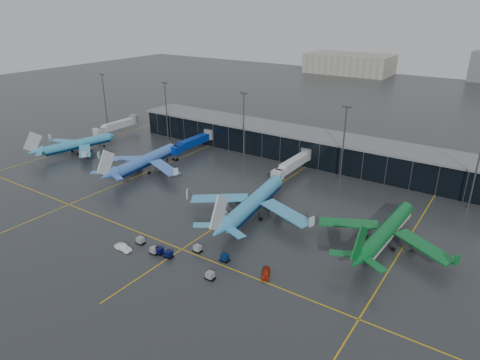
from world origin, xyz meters
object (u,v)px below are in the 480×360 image
Objects in this scene: service_van_red at (266,273)px; airliner_klm_near at (254,193)px; airliner_klm_west at (77,139)px; baggage_carts at (178,254)px; mobile_airstair at (226,217)px; airliner_arkefly at (145,154)px; airliner_aer_lingus at (388,222)px; service_van_white at (123,247)px.

airliner_klm_near is at bearing 101.55° from service_van_red.
baggage_carts is at bearing -10.85° from airliner_klm_west.
airliner_klm_near is at bearing 34.08° from mobile_airstair.
mobile_airstair is (45.94, -14.64, -5.59)m from airliner_arkefly.
baggage_carts is 6.88× the size of mobile_airstair.
airliner_klm_near reaches higher than service_van_red.
airliner_aer_lingus is 51.93m from baggage_carts.
airliner_klm_near reaches higher than airliner_aer_lingus.
airliner_klm_west is at bearing 175.81° from airliner_arkefly.
mobile_airstair is (83.34, -13.76, -4.98)m from airliner_klm_west.
airliner_aer_lingus is (35.84, 5.11, -0.58)m from airliner_klm_near.
airliner_arkefly is 10.98× the size of mobile_airstair.
airliner_aer_lingus is (86.78, -2.49, -0.07)m from airliner_arkefly.
service_van_white is at bearing 171.06° from service_van_red.
airliner_klm_near is 10.57m from mobile_airstair.
mobile_airstair is at bearing -23.23° from airliner_arkefly.
airliner_klm_west is at bearing -177.74° from airliner_aer_lingus.
airliner_arkefly is 9.14× the size of service_van_red.
mobile_airstair is (-5.01, -7.04, -6.09)m from airliner_klm_near.
service_van_red is at bearing -29.84° from airliner_arkefly.
airliner_arkefly is at bearing 129.83° from service_van_red.
airliner_klm_near is 38.28m from service_van_white.
airliner_arkefly reaches higher than airliner_aer_lingus.
airliner_arkefly is 48.54m from mobile_airstair.
airliner_klm_west is 110.67m from service_van_red.
airliner_klm_near is 1.72× the size of baggage_carts.
airliner_klm_near is 36.20m from airliner_aer_lingus.
airliner_arkefly reaches higher than service_van_red.
service_van_red is (-17.84, -28.63, -5.52)m from airliner_aer_lingus.
airliner_aer_lingus reaches higher than mobile_airstair.
service_van_white is at bearing -17.88° from airliner_klm_west.
mobile_airstair is at bearing -21.78° from service_van_white.
airliner_klm_near reaches higher than service_van_white.
airliner_klm_near is at bearing 7.32° from airliner_klm_west.
baggage_carts is (85.00, -35.24, -4.99)m from airliner_klm_west.
airliner_arkefly is at bearing 40.88° from service_van_white.
airliner_aer_lingus reaches higher than baggage_carts.
service_van_white is at bearing -140.21° from airliner_aer_lingus.
mobile_airstair is 28.30m from service_van_red.
mobile_airstair is at bearing 118.50° from service_van_red.
service_van_white reaches higher than service_van_red.
service_van_red is at bearing -4.21° from airliner_klm_west.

